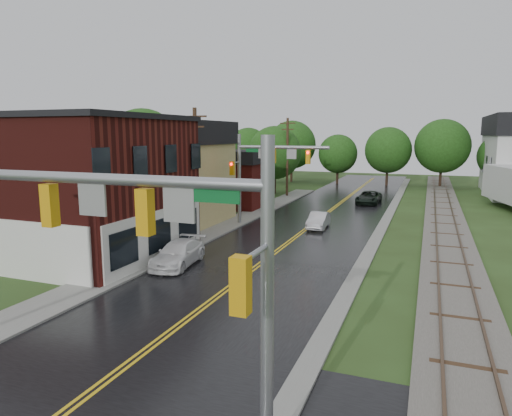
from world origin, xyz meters
The scene contains 19 objects.
main_road centered at (0.00, 30.00, 0.00)m, with size 10.00×90.00×0.02m, color black.
cross_road centered at (0.00, 2.00, 0.00)m, with size 60.00×9.00×0.02m, color black.
curb_right centered at (5.40, 35.00, 0.00)m, with size 0.80×70.00×0.12m, color gray.
sidewalk_left centered at (-6.20, 25.00, 0.00)m, with size 2.40×50.00×0.12m, color gray.
brick_building centered at (-12.48, 15.00, 4.15)m, with size 14.30×10.30×8.30m.
yellow_house centered at (-11.00, 26.00, 3.20)m, with size 8.00×7.00×6.40m, color tan.
darkred_building centered at (-10.00, 35.00, 2.20)m, with size 7.00×6.00×4.40m, color #3F0F0C.
railroad centered at (10.00, 35.00, 0.11)m, with size 3.20×80.00×0.30m.
traffic_signal_near centered at (3.47, 2.00, 4.97)m, with size 7.34×0.30×7.20m.
traffic_signal_far centered at (-3.47, 27.00, 4.97)m, with size 7.34×0.43×7.20m.
utility_pole_b centered at (-6.80, 22.00, 4.72)m, with size 1.80×0.28×9.00m.
utility_pole_c centered at (-6.80, 44.00, 4.72)m, with size 1.80×0.28×9.00m.
tree_left_a centered at (-19.85, 21.90, 5.11)m, with size 6.80×6.80×8.67m.
tree_left_b centered at (-17.85, 31.90, 5.72)m, with size 7.60×7.60×9.69m.
tree_left_c centered at (-13.85, 39.90, 4.51)m, with size 6.00×6.00×7.65m.
tree_left_e centered at (-8.85, 45.90, 4.81)m, with size 6.40×6.40×8.16m.
suv_dark centered at (2.83, 41.50, 0.66)m, with size 2.18×4.74×1.32m, color black.
sedan_silver centered at (0.80, 27.46, 0.61)m, with size 1.30×3.72×1.22m, color silver.
pickup_white centered at (-4.15, 14.86, 0.66)m, with size 1.86×4.57×1.33m, color white.
Camera 1 is at (8.57, -6.44, 7.22)m, focal length 32.00 mm.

